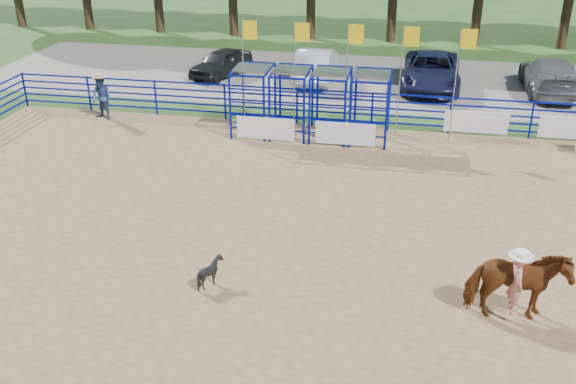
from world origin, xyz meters
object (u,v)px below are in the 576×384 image
object	(u,v)px
car_a	(221,63)
spectator_cowboy	(102,97)
car_d	(550,75)
car_b	(316,64)
car_c	(431,71)
horse_and_rider	(517,283)
calf	(210,272)

from	to	relation	value
car_a	spectator_cowboy	bearing A→B (deg)	-91.33
spectator_cowboy	car_d	distance (m)	20.15
car_b	spectator_cowboy	bearing A→B (deg)	43.27
car_c	car_d	bearing A→B (deg)	4.72
car_b	car_a	bearing A→B (deg)	0.85
horse_and_rider	spectator_cowboy	xyz separation A→B (m)	(-14.94, 10.92, -0.02)
car_a	car_d	xyz separation A→B (m)	(15.78, 0.20, 0.13)
calf	spectator_cowboy	distance (m)	13.52
car_a	horse_and_rider	bearing A→B (deg)	-36.14
car_c	horse_and_rider	bearing A→B (deg)	-83.19
car_a	car_c	world-z (taller)	car_c
horse_and_rider	car_b	xyz separation A→B (m)	(-7.21, 18.35, -0.16)
car_a	calf	bearing A→B (deg)	-54.06
car_a	car_b	bearing A→B (deg)	21.92
car_c	car_d	world-z (taller)	car_d
car_c	car_d	xyz separation A→B (m)	(5.41, 0.29, 0.00)
calf	car_a	xyz separation A→B (m)	(-5.04, 18.22, 0.29)
car_a	car_b	xyz separation A→B (m)	(4.81, 0.12, 0.14)
car_d	calf	bearing A→B (deg)	60.43
car_a	car_d	world-z (taller)	car_d
calf	car_c	world-z (taller)	car_c
calf	car_d	world-z (taller)	car_d
car_a	car_c	distance (m)	10.37
car_b	car_c	bearing A→B (deg)	177.18
spectator_cowboy	calf	bearing A→B (deg)	-53.87
calf	spectator_cowboy	size ratio (longest dim) A/B	0.40
calf	car_c	xyz separation A→B (m)	(5.33, 18.12, 0.42)
car_b	car_c	size ratio (longest dim) A/B	0.85
car_b	car_d	xyz separation A→B (m)	(10.97, 0.08, -0.00)
spectator_cowboy	car_d	size ratio (longest dim) A/B	0.34
spectator_cowboy	car_a	bearing A→B (deg)	68.19
horse_and_rider	car_b	size ratio (longest dim) A/B	0.50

